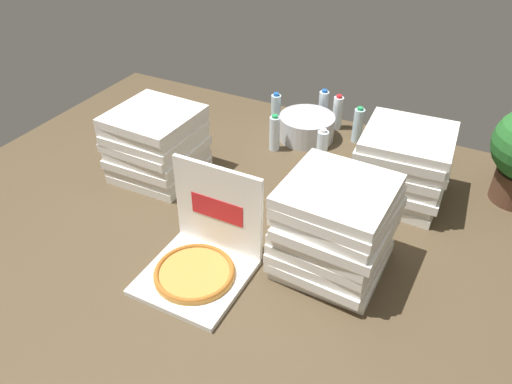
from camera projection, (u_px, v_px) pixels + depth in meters
The scene contains 12 objects.
ground_plane at pixel (249, 231), 2.22m from camera, with size 3.20×2.40×0.02m, color #4C3D28.
open_pizza_box at pixel (202, 255), 1.96m from camera, with size 0.40×0.41×0.42m.
pizza_stack_center_far at pixel (156, 144), 2.48m from camera, with size 0.42×0.42×0.35m.
pizza_stack_right_mid at pixel (335, 229), 1.91m from camera, with size 0.44×0.45×0.40m.
pizza_stack_left_mid at pixel (403, 165), 2.32m from camera, with size 0.44×0.43×0.35m.
ice_bucket at pixel (307, 127), 2.84m from camera, with size 0.32×0.32×0.14m, color #B7BABF.
water_bottle_0 at pixel (337, 113), 2.92m from camera, with size 0.06×0.06×0.21m.
water_bottle_1 at pixel (276, 110), 2.94m from camera, with size 0.06×0.06×0.21m.
water_bottle_2 at pixel (322, 148), 2.59m from camera, with size 0.06×0.06×0.21m.
water_bottle_3 at pixel (358, 125), 2.79m from camera, with size 0.06×0.06×0.21m.
water_bottle_4 at pixel (323, 107), 2.98m from camera, with size 0.06×0.06×0.21m.
water_bottle_5 at pixel (275, 133), 2.72m from camera, with size 0.06×0.06×0.21m.
Camera 1 is at (0.80, -1.48, 1.45)m, focal length 34.27 mm.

